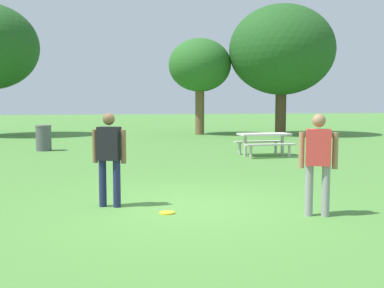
{
  "coord_description": "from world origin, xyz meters",
  "views": [
    {
      "loc": [
        -1.41,
        -8.0,
        1.84
      ],
      "look_at": [
        0.37,
        1.12,
        1.0
      ],
      "focal_mm": 44.36,
      "sensor_mm": 36.0,
      "label": 1
    }
  ],
  "objects_px": {
    "picnic_table_near": "(264,139)",
    "trash_can_further_along": "(44,138)",
    "tree_far_right": "(200,66)",
    "frisbee": "(167,213)",
    "person_catcher": "(109,153)",
    "person_thrower": "(318,158)",
    "tree_slender_mid": "(282,50)"
  },
  "relations": [
    {
      "from": "person_thrower",
      "to": "picnic_table_near",
      "type": "xyz_separation_m",
      "value": [
        2.01,
        8.13,
        -0.38
      ]
    },
    {
      "from": "tree_far_right",
      "to": "tree_slender_mid",
      "type": "height_order",
      "value": "tree_slender_mid"
    },
    {
      "from": "frisbee",
      "to": "picnic_table_near",
      "type": "height_order",
      "value": "picnic_table_near"
    },
    {
      "from": "person_catcher",
      "to": "trash_can_further_along",
      "type": "relative_size",
      "value": 1.71
    },
    {
      "from": "person_catcher",
      "to": "picnic_table_near",
      "type": "relative_size",
      "value": 0.95
    },
    {
      "from": "trash_can_further_along",
      "to": "tree_far_right",
      "type": "height_order",
      "value": "tree_far_right"
    },
    {
      "from": "person_catcher",
      "to": "trash_can_further_along",
      "type": "bearing_deg",
      "value": 102.42
    },
    {
      "from": "tree_slender_mid",
      "to": "person_catcher",
      "type": "bearing_deg",
      "value": -120.51
    },
    {
      "from": "person_catcher",
      "to": "picnic_table_near",
      "type": "bearing_deg",
      "value": 52.35
    },
    {
      "from": "trash_can_further_along",
      "to": "tree_slender_mid",
      "type": "relative_size",
      "value": 0.14
    },
    {
      "from": "tree_slender_mid",
      "to": "frisbee",
      "type": "bearing_deg",
      "value": -117.1
    },
    {
      "from": "person_catcher",
      "to": "tree_far_right",
      "type": "bearing_deg",
      "value": 73.08
    },
    {
      "from": "frisbee",
      "to": "tree_far_right",
      "type": "bearing_deg",
      "value": 76.36
    },
    {
      "from": "picnic_table_near",
      "to": "trash_can_further_along",
      "type": "xyz_separation_m",
      "value": [
        -7.47,
        3.22,
        -0.08
      ]
    },
    {
      "from": "person_thrower",
      "to": "trash_can_further_along",
      "type": "height_order",
      "value": "person_thrower"
    },
    {
      "from": "person_thrower",
      "to": "trash_can_further_along",
      "type": "distance_m",
      "value": 12.61
    },
    {
      "from": "person_thrower",
      "to": "trash_can_further_along",
      "type": "bearing_deg",
      "value": 115.7
    },
    {
      "from": "frisbee",
      "to": "tree_slender_mid",
      "type": "relative_size",
      "value": 0.04
    },
    {
      "from": "frisbee",
      "to": "tree_slender_mid",
      "type": "xyz_separation_m",
      "value": [
        8.68,
        16.96,
        4.58
      ]
    },
    {
      "from": "person_catcher",
      "to": "tree_slender_mid",
      "type": "relative_size",
      "value": 0.23
    },
    {
      "from": "person_thrower",
      "to": "frisbee",
      "type": "bearing_deg",
      "value": 165.06
    },
    {
      "from": "person_thrower",
      "to": "tree_far_right",
      "type": "relative_size",
      "value": 0.31
    },
    {
      "from": "person_thrower",
      "to": "trash_can_further_along",
      "type": "xyz_separation_m",
      "value": [
        -5.46,
        11.35,
        -0.46
      ]
    },
    {
      "from": "frisbee",
      "to": "trash_can_further_along",
      "type": "height_order",
      "value": "trash_can_further_along"
    },
    {
      "from": "person_thrower",
      "to": "tree_far_right",
      "type": "height_order",
      "value": "tree_far_right"
    },
    {
      "from": "trash_can_further_along",
      "to": "tree_far_right",
      "type": "distance_m",
      "value": 11.07
    },
    {
      "from": "picnic_table_near",
      "to": "trash_can_further_along",
      "type": "bearing_deg",
      "value": 156.7
    },
    {
      "from": "frisbee",
      "to": "trash_can_further_along",
      "type": "distance_m",
      "value": 11.18
    },
    {
      "from": "frisbee",
      "to": "person_catcher",
      "type": "bearing_deg",
      "value": 142.87
    },
    {
      "from": "picnic_table_near",
      "to": "tree_far_right",
      "type": "xyz_separation_m",
      "value": [
        0.05,
        10.64,
        3.21
      ]
    },
    {
      "from": "person_catcher",
      "to": "tree_slender_mid",
      "type": "distance_m",
      "value": 19.23
    },
    {
      "from": "person_thrower",
      "to": "person_catcher",
      "type": "height_order",
      "value": "same"
    }
  ]
}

